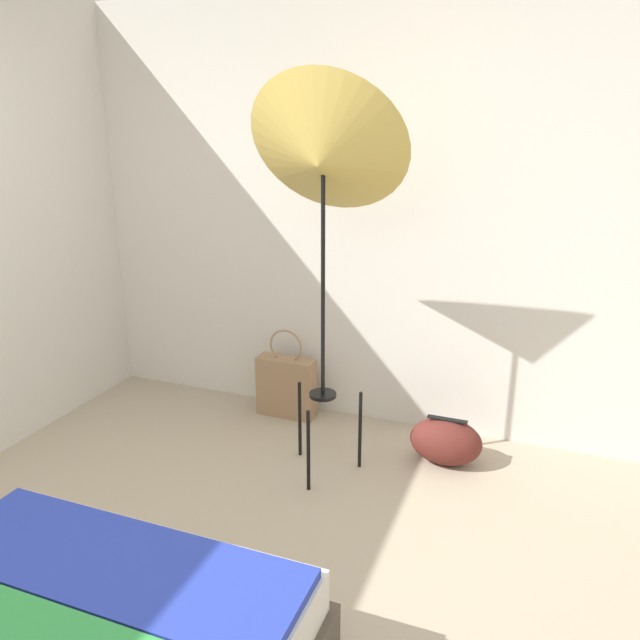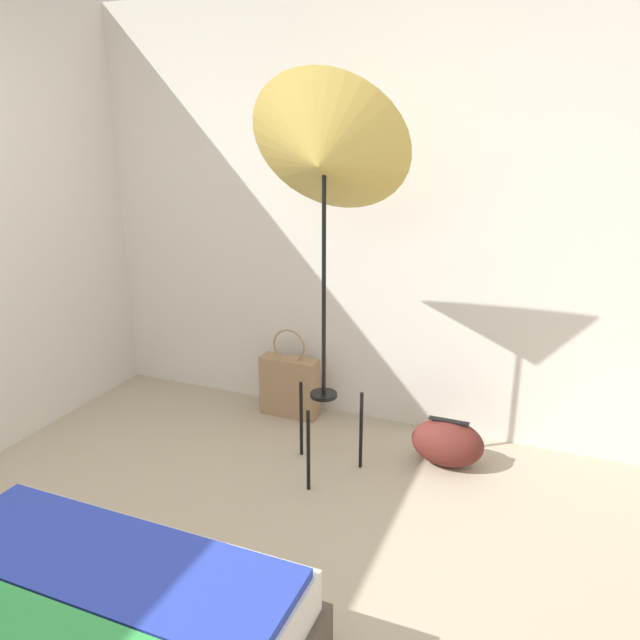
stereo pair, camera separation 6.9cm
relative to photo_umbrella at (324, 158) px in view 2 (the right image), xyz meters
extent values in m
cube|color=silver|center=(-0.21, 0.75, -0.40)|extent=(8.00, 0.05, 2.60)
cube|color=#283DAD|center=(-0.19, -1.48, -1.27)|extent=(1.33, 0.44, 0.04)
cylinder|color=black|center=(0.00, -0.21, -1.47)|extent=(0.02, 0.02, 0.46)
cylinder|color=black|center=(-0.18, 0.11, -1.47)|extent=(0.02, 0.02, 0.46)
cylinder|color=black|center=(0.18, 0.11, -1.47)|extent=(0.02, 0.02, 0.46)
cylinder|color=black|center=(0.00, 0.00, -1.24)|extent=(0.15, 0.15, 0.02)
cylinder|color=black|center=(0.00, 0.00, -0.61)|extent=(0.02, 0.02, 1.26)
cone|color=#D1B251|center=(0.00, 0.00, 0.01)|extent=(0.82, 0.60, 0.78)
cube|color=#9E7A56|center=(-0.47, 0.55, -1.50)|extent=(0.39, 0.13, 0.40)
torus|color=#9E7A56|center=(-0.47, 0.55, -1.22)|extent=(0.22, 0.01, 0.22)
ellipsoid|color=#5B231E|center=(0.62, 0.33, -1.57)|extent=(0.41, 0.27, 0.27)
cube|color=black|center=(0.62, 0.33, -1.43)|extent=(0.23, 0.04, 0.01)
camera|label=1|loc=(1.10, -2.88, 0.17)|focal=35.00mm
camera|label=2|loc=(1.16, -2.85, 0.17)|focal=35.00mm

